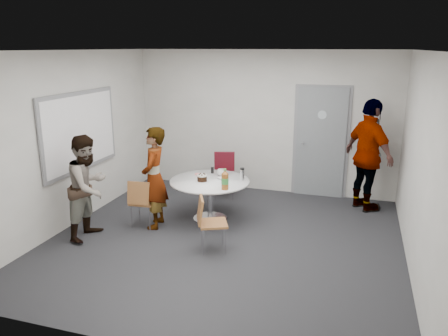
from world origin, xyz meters
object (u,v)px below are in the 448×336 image
(whiteboard, at_px, (80,131))
(chair_far, at_px, (224,170))
(table, at_px, (211,186))
(person_right, at_px, (369,156))
(chair_near_right, at_px, (208,219))
(door, at_px, (321,143))
(person_main, at_px, (154,178))
(chair_near_left, at_px, (141,199))
(person_left, at_px, (88,187))

(whiteboard, xyz_separation_m, chair_far, (1.87, 1.69, -0.94))
(table, distance_m, person_right, 2.73)
(whiteboard, bearing_deg, chair_near_right, -13.86)
(door, bearing_deg, person_right, -32.03)
(chair_near_right, relative_size, person_main, 0.49)
(whiteboard, xyz_separation_m, table, (2.01, 0.50, -0.87))
(chair_near_left, bearing_deg, person_left, -142.57)
(door, distance_m, whiteboard, 4.25)
(table, bearing_deg, chair_far, 97.05)
(chair_near_left, relative_size, chair_near_right, 1.00)
(whiteboard, height_order, person_right, whiteboard)
(table, relative_size, chair_far, 1.52)
(chair_far, height_order, person_left, person_left)
(chair_near_right, distance_m, person_right, 3.16)
(door, distance_m, person_left, 4.23)
(chair_near_right, bearing_deg, person_right, 113.57)
(chair_near_right, height_order, chair_far, chair_far)
(person_right, bearing_deg, person_main, 81.08)
(table, bearing_deg, person_left, -142.81)
(person_main, distance_m, person_left, 0.98)
(chair_near_left, relative_size, person_main, 0.49)
(whiteboard, distance_m, table, 2.25)
(table, height_order, chair_far, table)
(table, xyz_separation_m, person_left, (-1.50, -1.14, 0.19))
(chair_far, bearing_deg, chair_near_right, 85.78)
(door, height_order, person_right, door)
(chair_far, bearing_deg, person_right, 165.55)
(chair_near_left, height_order, person_main, person_main)
(door, xyz_separation_m, whiteboard, (-3.56, -2.28, 0.42))
(person_right, bearing_deg, table, 79.38)
(person_left, bearing_deg, person_right, -56.72)
(table, bearing_deg, door, 49.03)
(door, xyz_separation_m, person_right, (0.85, -0.53, -0.06))
(door, relative_size, person_left, 1.37)
(chair_far, bearing_deg, door, -176.54)
(table, height_order, chair_near_left, table)
(person_right, bearing_deg, whiteboard, 73.49)
(whiteboard, height_order, chair_far, whiteboard)
(whiteboard, distance_m, person_left, 1.06)
(whiteboard, bearing_deg, door, 32.66)
(whiteboard, distance_m, chair_far, 2.69)
(person_left, bearing_deg, door, -44.45)
(table, distance_m, person_main, 0.93)
(whiteboard, xyz_separation_m, chair_near_left, (1.09, -0.12, -0.98))
(door, distance_m, person_right, 1.00)
(door, relative_size, whiteboard, 1.12)
(whiteboard, xyz_separation_m, person_right, (4.41, 1.75, -0.49))
(table, distance_m, person_left, 1.90)
(whiteboard, relative_size, table, 1.48)
(door, xyz_separation_m, chair_near_right, (-1.23, -2.86, -0.56))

